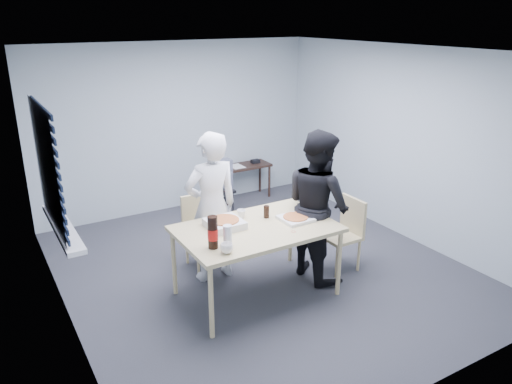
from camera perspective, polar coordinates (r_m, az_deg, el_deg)
room at (r=5.36m, az=-22.35°, el=1.62°), size 5.00×5.00×5.00m
dining_table at (r=5.37m, az=0.04°, el=-4.60°), size 1.67×1.06×0.82m
chair_far at (r=6.19m, az=-6.27°, el=-3.80°), size 0.42×0.42×0.89m
chair_right at (r=6.15m, az=10.22°, el=-4.16°), size 0.42×0.42×0.89m
person_white at (r=5.71m, az=-5.09°, el=-1.76°), size 0.65×0.42×1.77m
person_black at (r=5.80m, az=7.07°, el=-1.48°), size 0.47×0.86×1.77m
side_table at (r=8.36m, az=-1.33°, el=2.57°), size 0.88×0.39×0.58m
stool at (r=7.57m, az=-4.00°, el=-0.48°), size 0.34×0.34×0.47m
backpack at (r=7.45m, az=-4.01°, el=1.89°), size 0.33×0.24×0.46m
pizza_box_a at (r=5.34m, az=-3.61°, el=-3.59°), size 0.37×0.37×0.09m
pizza_box_b at (r=5.53m, az=4.54°, el=-3.02°), size 0.33×0.33×0.05m
mug_a at (r=4.78m, az=-3.38°, el=-6.43°), size 0.17×0.17×0.10m
mug_b at (r=5.57m, az=-1.69°, el=-2.51°), size 0.10×0.10×0.09m
cola_glass at (r=5.56m, az=1.20°, el=-2.27°), size 0.07×0.07×0.14m
soda_bottle at (r=4.84m, az=-4.96°, el=-4.67°), size 0.10×0.10×0.33m
plastic_cups at (r=4.90m, az=-3.27°, el=-5.00°), size 0.11×0.11×0.21m
rubber_band at (r=5.25m, az=4.28°, el=-4.54°), size 0.07×0.07×0.00m
papers at (r=8.26m, az=-2.22°, el=2.95°), size 0.24×0.31×0.00m
black_box at (r=8.45m, az=-0.08°, el=3.53°), size 0.15×0.12×0.06m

